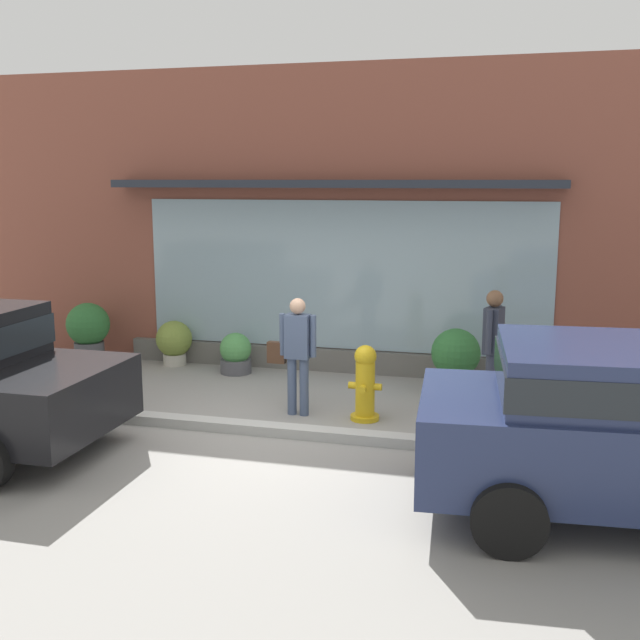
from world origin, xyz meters
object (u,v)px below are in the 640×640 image
Objects in this scene: potted_plant_corner_tall at (236,354)px; potted_plant_window_center at (88,330)px; potted_plant_window_left at (456,358)px; fire_hydrant at (365,382)px; potted_plant_doorstep at (611,373)px; pedestrian_with_handbag at (296,348)px; pedestrian_passerby at (493,342)px; potted_plant_trailing_edge at (174,341)px.

potted_plant_window_center reaches higher than potted_plant_corner_tall.
potted_plant_corner_tall is 3.47m from potted_plant_window_left.
fire_hydrant is 1.04× the size of potted_plant_window_left.
potted_plant_doorstep is at bearing -1.18° from potted_plant_window_center.
pedestrian_with_handbag is 4.54m from potted_plant_window_center.
pedestrian_with_handbag is 2.56m from pedestrian_passerby.
fire_hydrant is 0.60× the size of pedestrian_passerby.
potted_plant_trailing_edge is at bearing 176.41° from potted_plant_doorstep.
potted_plant_window_center reaches higher than potted_plant_doorstep.
fire_hydrant is at bearing -50.39° from pedestrian_passerby.
pedestrian_with_handbag is at bearing -58.48° from pedestrian_passerby.
potted_plant_window_left is (3.46, -0.23, 0.19)m from potted_plant_corner_tall.
potted_plant_window_center is at bearing -169.86° from potted_plant_trailing_edge.
potted_plant_window_left is (-0.54, 0.88, -0.45)m from pedestrian_passerby.
pedestrian_passerby is (1.54, 0.70, 0.46)m from fire_hydrant.
potted_plant_window_center is 6.06m from potted_plant_window_left.
pedestrian_with_handbag is at bearing -157.76° from potted_plant_doorstep.
potted_plant_trailing_edge is at bearing 10.14° from potted_plant_window_center.
fire_hydrant reaches higher than potted_plant_corner_tall.
pedestrian_passerby reaches higher than potted_plant_window_center.
potted_plant_doorstep is (1.57, 0.93, -0.53)m from pedestrian_passerby.
fire_hydrant reaches higher than potted_plant_doorstep.
pedestrian_passerby is 2.21× the size of potted_plant_trailing_edge.
pedestrian_with_handbag is at bearing -37.23° from potted_plant_trailing_edge.
potted_plant_doorstep is (3.11, 1.63, -0.08)m from fire_hydrant.
pedestrian_with_handbag is at bearing -23.61° from potted_plant_window_center.
potted_plant_window_center is at bearing -22.17° from pedestrian_with_handbag.
potted_plant_window_center is (-6.60, 1.09, -0.38)m from pedestrian_passerby.
potted_plant_trailing_edge is 0.72× the size of potted_plant_window_center.
pedestrian_with_handbag reaches higher than potted_plant_doorstep.
potted_plant_doorstep is at bearing 1.26° from potted_plant_window_left.
potted_plant_corner_tall is at bearing -90.33° from pedestrian_passerby.
pedestrian_with_handbag is at bearing -178.88° from fire_hydrant.
pedestrian_passerby reaches higher than potted_plant_window_left.
potted_plant_corner_tall is at bearing -11.54° from potted_plant_trailing_edge.
potted_plant_corner_tall is at bearing 0.35° from potted_plant_window_center.
fire_hydrant is at bearing -152.41° from potted_plant_doorstep.
potted_plant_doorstep is at bearing -1.88° from potted_plant_corner_tall.
potted_plant_window_left is (4.63, -0.47, 0.10)m from potted_plant_trailing_edge.
pedestrian_passerby is 6.70m from potted_plant_window_center.
pedestrian_passerby is 1.60× the size of potted_plant_window_center.
potted_plant_doorstep is (8.17, -0.17, -0.15)m from potted_plant_window_center.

